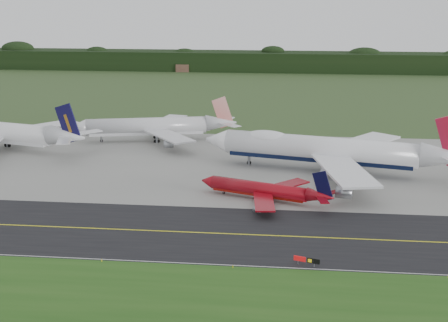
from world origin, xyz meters
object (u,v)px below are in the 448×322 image
(jet_ba_747, at_px, (329,150))
(taxiway_sign, at_px, (307,260))
(jet_red_737, at_px, (266,190))
(jet_star_tail, at_px, (156,126))

(jet_ba_747, height_order, taxiway_sign, jet_ba_747)
(jet_ba_747, relative_size, jet_red_737, 2.23)
(jet_red_737, distance_m, jet_star_tail, 71.33)
(jet_ba_747, height_order, jet_star_tail, jet_ba_747)
(jet_ba_747, relative_size, jet_star_tail, 1.34)
(jet_star_tail, relative_size, taxiway_sign, 11.59)
(taxiway_sign, bearing_deg, jet_red_737, 103.96)
(jet_star_tail, bearing_deg, jet_red_737, -55.83)
(taxiway_sign, bearing_deg, jet_ba_747, 83.43)
(taxiway_sign, bearing_deg, jet_star_tail, 117.16)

